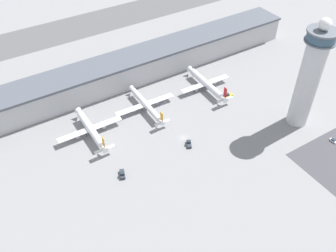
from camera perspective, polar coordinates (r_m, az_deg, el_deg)
The scene contains 11 objects.
ground_plane at distance 222.68m, azimuth 2.32°, elevation -1.80°, with size 1000.00×1000.00×0.00m, color gray.
terminal_building at distance 264.77m, azimuth -6.16°, elevation 8.62°, with size 264.00×25.00×19.07m.
runway_strip at distance 348.10m, azimuth -13.59°, elevation 14.45°, with size 395.99×44.00×0.01m, color #515154.
control_tower at distance 227.76m, azimuth 20.76°, elevation 7.14°, with size 16.78×16.78×68.78m.
airplane_gate_alpha at distance 225.84m, azimuth -11.71°, elevation -0.48°, with size 40.08×41.53×13.76m.
airplane_gate_bravo at distance 240.11m, azimuth -3.39°, elevation 3.28°, with size 40.88×43.01×11.95m.
airplane_gate_charlie at distance 259.12m, azimuth 5.84°, elevation 6.44°, with size 37.41×44.02×13.70m.
service_truck_catering at distance 255.67m, azimuth 9.14°, elevation 4.58°, with size 6.07×2.59×2.90m.
service_truck_fuel at distance 217.75m, azimuth 3.21°, elevation -2.72°, with size 4.87×6.42×2.86m.
service_truck_baggage at distance 202.95m, azimuth -6.97°, elevation -7.30°, with size 4.45×6.89×2.87m.
car_blue_compact at distance 240.42m, azimuth 23.89°, elevation -2.05°, with size 1.87×4.68×1.53m.
Camera 1 is at (-93.18, -131.98, 153.25)m, focal length 40.00 mm.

